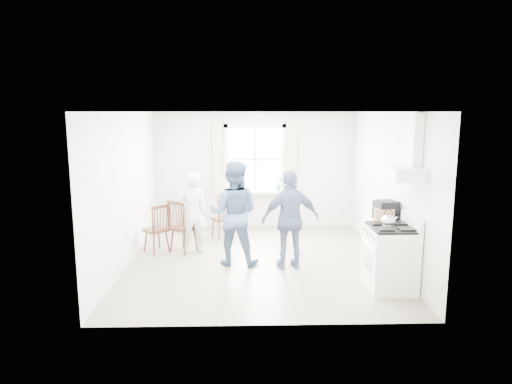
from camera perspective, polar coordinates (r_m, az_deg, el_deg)
name	(u,v)px	position (r m, az deg, el deg)	size (l,w,h in m)	color
room_shell	(258,188)	(7.86, 0.30, 0.47)	(4.62, 5.12, 2.64)	gray
window_assembly	(255,163)	(10.27, -0.13, 3.62)	(1.88, 0.24, 1.70)	white
range_hood	(407,162)	(6.84, 18.32, 3.62)	(0.45, 0.76, 0.94)	silver
shelf_unit	(193,211)	(10.38, -7.86, -2.34)	(0.40, 0.30, 0.80)	gray
gas_stove	(390,257)	(7.08, 16.45, -7.82)	(0.68, 0.76, 1.12)	white
kettle	(388,221)	(6.86, 16.17, -3.53)	(0.19, 0.19, 0.27)	silver
low_cabinet	(381,246)	(7.75, 15.35, -6.49)	(0.50, 0.55, 0.90)	silver
stereo_stack	(386,210)	(7.60, 15.93, -2.17)	(0.39, 0.36, 0.30)	black
cardboard_box	(384,215)	(7.50, 15.74, -2.75)	(0.29, 0.21, 0.19)	#AE8154
windsor_chair_a	(224,213)	(9.49, -4.03, -2.66)	(0.50, 0.49, 0.86)	#3F1F14
windsor_chair_b	(179,221)	(8.56, -9.59, -3.60)	(0.58, 0.58, 1.00)	#3F1F14
windsor_chair_c	(159,223)	(8.65, -12.05, -3.86)	(0.54, 0.54, 0.92)	#3F1F14
person_left	(192,213)	(8.50, -7.96, -2.62)	(0.55, 0.55, 1.52)	silver
person_mid	(234,213)	(7.79, -2.80, -2.67)	(0.87, 0.87, 1.79)	#496388
person_right	(291,220)	(7.61, 4.34, -3.47)	(0.98, 0.98, 1.66)	navy
potted_plant	(279,184)	(10.27, 2.88, 1.04)	(0.17, 0.17, 0.31)	#347634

